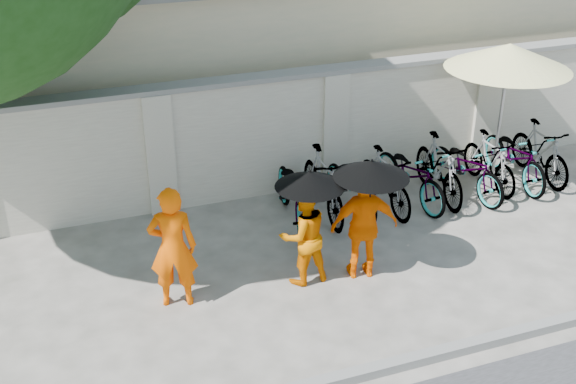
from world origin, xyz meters
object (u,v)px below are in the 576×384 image
object	(u,v)px
monk_left	(173,247)
patio_umbrella	(509,58)
monk_right	(364,226)
monk_center	(303,235)

from	to	relation	value
monk_left	patio_umbrella	size ratio (longest dim) A/B	0.68
monk_right	monk_left	bearing A→B (deg)	6.11
monk_left	monk_right	bearing A→B (deg)	-170.97
monk_left	patio_umbrella	bearing A→B (deg)	-149.96
monk_left	monk_center	distance (m)	1.76
monk_center	monk_right	xyz separation A→B (m)	(0.83, -0.15, 0.07)
monk_left	monk_center	size ratio (longest dim) A/B	1.18
monk_left	monk_right	xyz separation A→B (m)	(2.58, -0.24, -0.06)
monk_left	patio_umbrella	xyz separation A→B (m)	(6.06, 1.71, 1.40)
monk_left	patio_umbrella	distance (m)	6.45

